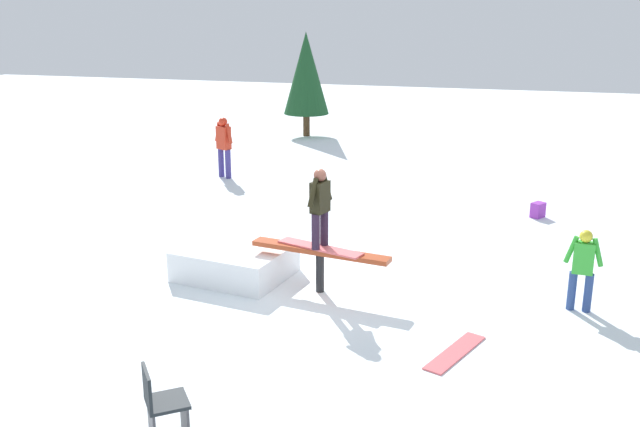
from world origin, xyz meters
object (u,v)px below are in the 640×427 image
loose_snowboard_coral (455,352)px  folding_chair (163,406)px  backpack_on_snow (538,210)px  main_rider_on_rail (320,211)px  pine_tree_near (306,73)px  bystander_red (224,144)px  rail_feature (320,255)px  bystander_green (583,266)px

loose_snowboard_coral → folding_chair: bearing=-23.3°
folding_chair → backpack_on_snow: 10.71m
main_rider_on_rail → pine_tree_near: 14.41m
bystander_red → folding_chair: size_ratio=1.88×
bystander_red → pine_tree_near: (0.36, 6.68, 1.29)m
rail_feature → loose_snowboard_coral: (2.37, -1.61, -0.63)m
rail_feature → loose_snowboard_coral: 2.94m
loose_snowboard_coral → backpack_on_snow: bearing=-167.8°
folding_chair → loose_snowboard_coral: bearing=-82.7°
folding_chair → bystander_red: bearing=-17.9°
main_rider_on_rail → bystander_green: (4.10, 0.35, -0.66)m
bystander_red → bystander_green: size_ratio=1.25×
rail_feature → bystander_red: bearing=132.9°
main_rider_on_rail → pine_tree_near: bearing=125.3°
bystander_red → loose_snowboard_coral: bearing=156.2°
bystander_red → backpack_on_snow: 8.42m
pine_tree_near → folding_chair: bearing=-78.3°
bystander_red → loose_snowboard_coral: 11.19m
pine_tree_near → rail_feature: bearing=-72.6°
rail_feature → bystander_green: (4.10, 0.35, 0.10)m
bystander_green → backpack_on_snow: 5.11m
bystander_green → backpack_on_snow: (-0.54, 5.05, -0.57)m
bystander_green → rail_feature: bearing=-169.5°
backpack_on_snow → pine_tree_near: bearing=77.7°
loose_snowboard_coral → backpack_on_snow: backpack_on_snow is taller
rail_feature → bystander_red: 8.45m
bystander_green → loose_snowboard_coral: bystander_green is taller
rail_feature → bystander_green: 4.11m
main_rider_on_rail → backpack_on_snow: main_rider_on_rail is taller
bystander_green → pine_tree_near: (-8.40, 13.38, 1.48)m
main_rider_on_rail → pine_tree_near: pine_tree_near is taller
main_rider_on_rail → bystander_red: main_rider_on_rail is taller
main_rider_on_rail → bystander_red: size_ratio=0.93×
rail_feature → pine_tree_near: 14.47m
loose_snowboard_coral → pine_tree_near: 16.87m
main_rider_on_rail → bystander_red: (-4.66, 7.05, -0.47)m
main_rider_on_rail → backpack_on_snow: 6.58m
folding_chair → pine_tree_near: (-3.78, 18.23, 1.80)m
rail_feature → bystander_red: (-4.66, 7.05, 0.29)m
folding_chair → bystander_green: bearing=-81.2°
pine_tree_near → bystander_green: bearing=-57.9°
rail_feature → loose_snowboard_coral: rail_feature is taller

